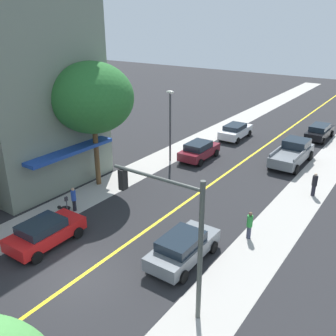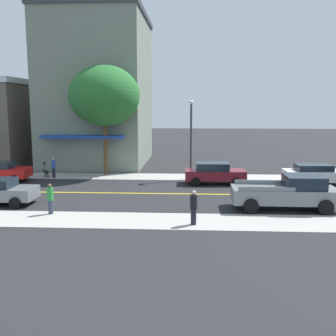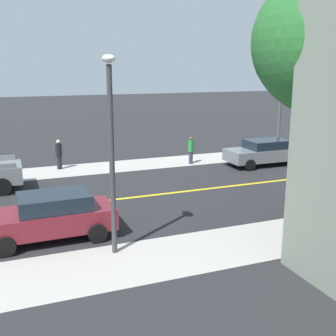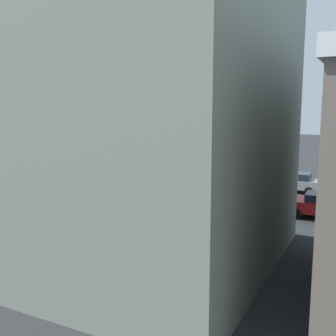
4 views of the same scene
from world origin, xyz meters
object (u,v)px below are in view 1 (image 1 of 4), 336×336
at_px(traffic_light_mast, 173,221).
at_px(white_sedan_left_curb, 235,131).
at_px(maroon_sedan_left_curb, 199,150).
at_px(pedestrian_black_shirt, 314,184).
at_px(grey_sedan_right_curb, 183,247).
at_px(black_sedan_right_curb, 320,131).
at_px(pedestrian_green_shirt, 250,224).
at_px(red_sedan_left_curb, 45,232).
at_px(small_dog, 64,208).
at_px(street_lamp, 170,118).
at_px(grey_pickup_truck, 293,153).
at_px(street_tree_right_corner, 92,98).
at_px(parking_meter, 67,203).
at_px(pedestrian_blue_shirt, 74,199).

bearing_deg(traffic_light_mast, white_sedan_left_curb, -70.84).
xyz_separation_m(maroon_sedan_left_curb, pedestrian_black_shirt, (10.02, -1.57, 0.07)).
relative_size(grey_sedan_right_curb, black_sedan_right_curb, 0.92).
distance_m(black_sedan_right_curb, pedestrian_green_shirt, 20.96).
bearing_deg(maroon_sedan_left_curb, red_sedan_left_curb, 178.62).
relative_size(white_sedan_left_curb, small_dog, 6.35).
xyz_separation_m(street_lamp, pedestrian_green_shirt, (10.38, -7.34, -2.88)).
bearing_deg(black_sedan_right_curb, pedestrian_black_shirt, -166.41).
relative_size(grey_pickup_truck, pedestrian_black_shirt, 3.39).
relative_size(maroon_sedan_left_curb, pedestrian_black_shirt, 2.59).
bearing_deg(maroon_sedan_left_curb, traffic_light_mast, -153.96).
xyz_separation_m(red_sedan_left_curb, small_dog, (-1.82, 2.81, -0.37)).
distance_m(traffic_light_mast, pedestrian_green_shirt, 7.45).
relative_size(grey_sedan_right_curb, grey_pickup_truck, 0.77).
height_order(street_lamp, red_sedan_left_curb, street_lamp).
bearing_deg(white_sedan_left_curb, pedestrian_green_shirt, -153.52).
distance_m(grey_sedan_right_curb, white_sedan_left_curb, 21.13).
xyz_separation_m(street_tree_right_corner, parking_meter, (1.78, -4.48, -5.52)).
bearing_deg(pedestrian_black_shirt, pedestrian_blue_shirt, 41.14).
distance_m(street_tree_right_corner, maroon_sedan_left_curb, 10.83).
xyz_separation_m(street_tree_right_corner, grey_sedan_right_curb, (10.12, -4.27, -5.58)).
bearing_deg(red_sedan_left_curb, grey_sedan_right_curb, -66.76).
height_order(street_tree_right_corner, red_sedan_left_curb, street_tree_right_corner).
xyz_separation_m(parking_meter, maroon_sedan_left_curb, (1.69, 13.10, -0.03)).
relative_size(street_lamp, grey_pickup_truck, 1.05).
distance_m(parking_meter, traffic_light_mast, 10.52).
bearing_deg(pedestrian_green_shirt, red_sedan_left_curb, 138.87).
bearing_deg(traffic_light_mast, pedestrian_green_shirt, -94.92).
relative_size(red_sedan_left_curb, small_dog, 5.87).
distance_m(white_sedan_left_curb, pedestrian_black_shirt, 13.29).
height_order(traffic_light_mast, pedestrian_green_shirt, traffic_light_mast).
bearing_deg(pedestrian_blue_shirt, street_lamp, -104.24).
distance_m(red_sedan_left_curb, grey_pickup_truck, 20.75).
distance_m(traffic_light_mast, grey_pickup_truck, 19.62).
relative_size(parking_meter, pedestrian_black_shirt, 0.76).
relative_size(street_tree_right_corner, maroon_sedan_left_curb, 2.02).
distance_m(maroon_sedan_left_curb, black_sedan_right_curb, 13.75).
height_order(traffic_light_mast, grey_sedan_right_curb, traffic_light_mast).
bearing_deg(pedestrian_black_shirt, red_sedan_left_curb, 53.23).
bearing_deg(black_sedan_right_curb, white_sedan_left_curb, 124.70).
bearing_deg(street_tree_right_corner, black_sedan_right_curb, 62.96).
distance_m(street_tree_right_corner, grey_sedan_right_curb, 12.32).
height_order(street_lamp, black_sedan_right_curb, street_lamp).
relative_size(street_lamp, black_sedan_right_curb, 1.26).
distance_m(grey_sedan_right_curb, black_sedan_right_curb, 24.74).
bearing_deg(white_sedan_left_curb, black_sedan_right_curb, -57.39).
distance_m(street_tree_right_corner, traffic_light_mast, 13.66).
height_order(white_sedan_left_curb, pedestrian_blue_shirt, pedestrian_blue_shirt).
bearing_deg(white_sedan_left_curb, street_lamp, 166.96).
xyz_separation_m(maroon_sedan_left_curb, grey_sedan_right_curb, (6.66, -12.89, -0.02)).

